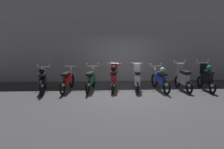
{
  "coord_description": "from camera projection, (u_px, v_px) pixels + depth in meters",
  "views": [
    {
      "loc": [
        -1.08,
        -9.12,
        2.62
      ],
      "look_at": [
        -0.6,
        0.62,
        0.75
      ],
      "focal_mm": 36.81,
      "sensor_mm": 36.0,
      "label": 1
    }
  ],
  "objects": [
    {
      "name": "motorbike_slot_7",
      "position": [
        206.0,
        78.0,
        10.15
      ],
      "size": [
        0.59,
        1.68,
        1.29
      ],
      "color": "black",
      "rests_on": "ground"
    },
    {
      "name": "motorbike_slot_6",
      "position": [
        183.0,
        79.0,
        10.16
      ],
      "size": [
        0.59,
        1.68,
        1.29
      ],
      "color": "black",
      "rests_on": "ground"
    },
    {
      "name": "motorbike_slot_2",
      "position": [
        91.0,
        80.0,
        10.08
      ],
      "size": [
        0.58,
        1.94,
        1.15
      ],
      "color": "black",
      "rests_on": "ground"
    },
    {
      "name": "motorbike_slot_0",
      "position": [
        43.0,
        80.0,
        9.85
      ],
      "size": [
        0.59,
        1.95,
        1.15
      ],
      "color": "black",
      "rests_on": "ground"
    },
    {
      "name": "motorbike_slot_3",
      "position": [
        114.0,
        78.0,
        10.12
      ],
      "size": [
        0.56,
        1.68,
        1.18
      ],
      "color": "black",
      "rests_on": "ground"
    },
    {
      "name": "motorbike_slot_1",
      "position": [
        67.0,
        80.0,
        10.05
      ],
      "size": [
        0.57,
        1.94,
        1.03
      ],
      "color": "black",
      "rests_on": "ground"
    },
    {
      "name": "ground_plane",
      "position": [
        127.0,
        95.0,
        9.5
      ],
      "size": [
        80.0,
        80.0,
        0.0
      ],
      "primitive_type": "plane",
      "color": "#424244"
    },
    {
      "name": "back_wall",
      "position": [
        121.0,
        49.0,
        11.94
      ],
      "size": [
        16.0,
        0.3,
        3.31
      ],
      "primitive_type": "cube",
      "color": "#ADADB2",
      "rests_on": "ground"
    },
    {
      "name": "motorbike_slot_4",
      "position": [
        137.0,
        79.0,
        10.13
      ],
      "size": [
        0.56,
        1.68,
        1.18
      ],
      "color": "black",
      "rests_on": "ground"
    },
    {
      "name": "motorbike_slot_5",
      "position": [
        160.0,
        79.0,
        10.1
      ],
      "size": [
        0.58,
        1.94,
        1.15
      ],
      "color": "black",
      "rests_on": "ground"
    }
  ]
}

